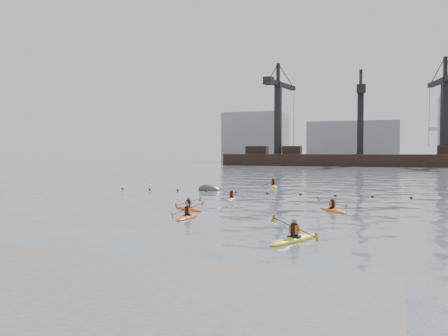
{
  "coord_description": "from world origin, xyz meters",
  "views": [
    {
      "loc": [
        8.78,
        -18.62,
        3.79
      ],
      "look_at": [
        -0.85,
        7.9,
        2.8
      ],
      "focal_mm": 38.0,
      "sensor_mm": 36.0,
      "label": 1
    }
  ],
  "objects_px": {
    "mooring_buoy": "(210,191)",
    "kayaker_0": "(187,216)",
    "kayaker_2": "(188,208)",
    "kayaker_1": "(294,239)",
    "kayaker_4": "(332,209)",
    "kayaker_5": "(273,186)",
    "kayaker_3": "(232,199)"
  },
  "relations": [
    {
      "from": "kayaker_0",
      "to": "kayaker_3",
      "type": "xyz_separation_m",
      "value": [
        -0.96,
        10.51,
        0.0
      ]
    },
    {
      "from": "kayaker_5",
      "to": "kayaker_0",
      "type": "bearing_deg",
      "value": -109.03
    },
    {
      "from": "kayaker_2",
      "to": "kayaker_3",
      "type": "xyz_separation_m",
      "value": [
        0.57,
        6.98,
        0.0
      ]
    },
    {
      "from": "kayaker_0",
      "to": "kayaker_5",
      "type": "xyz_separation_m",
      "value": [
        -1.18,
        24.79,
        0.02
      ]
    },
    {
      "from": "mooring_buoy",
      "to": "kayaker_2",
      "type": "bearing_deg",
      "value": -73.74
    },
    {
      "from": "kayaker_2",
      "to": "kayaker_3",
      "type": "bearing_deg",
      "value": 28.44
    },
    {
      "from": "kayaker_2",
      "to": "kayaker_5",
      "type": "relative_size",
      "value": 0.75
    },
    {
      "from": "kayaker_3",
      "to": "kayaker_4",
      "type": "relative_size",
      "value": 1.05
    },
    {
      "from": "kayaker_2",
      "to": "kayaker_4",
      "type": "distance_m",
      "value": 9.26
    },
    {
      "from": "kayaker_2",
      "to": "kayaker_3",
      "type": "distance_m",
      "value": 7.0
    },
    {
      "from": "kayaker_3",
      "to": "mooring_buoy",
      "type": "bearing_deg",
      "value": 110.48
    },
    {
      "from": "kayaker_3",
      "to": "mooring_buoy",
      "type": "xyz_separation_m",
      "value": [
        -4.79,
        7.48,
        -0.09
      ]
    },
    {
      "from": "mooring_buoy",
      "to": "kayaker_0",
      "type": "bearing_deg",
      "value": -72.28
    },
    {
      "from": "kayaker_1",
      "to": "kayaker_4",
      "type": "bearing_deg",
      "value": 110.37
    },
    {
      "from": "kayaker_0",
      "to": "kayaker_2",
      "type": "distance_m",
      "value": 3.85
    },
    {
      "from": "kayaker_5",
      "to": "mooring_buoy",
      "type": "xyz_separation_m",
      "value": [
        -4.57,
        -6.8,
        -0.11
      ]
    },
    {
      "from": "kayaker_0",
      "to": "kayaker_4",
      "type": "bearing_deg",
      "value": 37.13
    },
    {
      "from": "kayaker_5",
      "to": "mooring_buoy",
      "type": "relative_size",
      "value": 1.6
    },
    {
      "from": "kayaker_5",
      "to": "kayaker_3",
      "type": "bearing_deg",
      "value": -110.86
    },
    {
      "from": "kayaker_2",
      "to": "kayaker_5",
      "type": "distance_m",
      "value": 21.26
    },
    {
      "from": "kayaker_0",
      "to": "kayaker_1",
      "type": "relative_size",
      "value": 0.87
    },
    {
      "from": "kayaker_0",
      "to": "kayaker_1",
      "type": "bearing_deg",
      "value": -36.48
    },
    {
      "from": "kayaker_1",
      "to": "mooring_buoy",
      "type": "relative_size",
      "value": 1.48
    },
    {
      "from": "kayaker_1",
      "to": "mooring_buoy",
      "type": "bearing_deg",
      "value": 141.1
    },
    {
      "from": "kayaker_1",
      "to": "kayaker_4",
      "type": "distance_m",
      "value": 10.89
    },
    {
      "from": "kayaker_0",
      "to": "kayaker_4",
      "type": "xyz_separation_m",
      "value": [
        7.36,
        6.1,
        0.0
      ]
    },
    {
      "from": "kayaker_4",
      "to": "kayaker_5",
      "type": "bearing_deg",
      "value": -101.12
    },
    {
      "from": "kayaker_1",
      "to": "mooring_buoy",
      "type": "distance_m",
      "value": 26.16
    },
    {
      "from": "kayaker_0",
      "to": "kayaker_5",
      "type": "distance_m",
      "value": 24.82
    },
    {
      "from": "kayaker_3",
      "to": "kayaker_5",
      "type": "height_order",
      "value": "kayaker_5"
    },
    {
      "from": "kayaker_1",
      "to": "kayaker_5",
      "type": "bearing_deg",
      "value": 127.31
    },
    {
      "from": "kayaker_0",
      "to": "kayaker_2",
      "type": "height_order",
      "value": "kayaker_0"
    }
  ]
}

